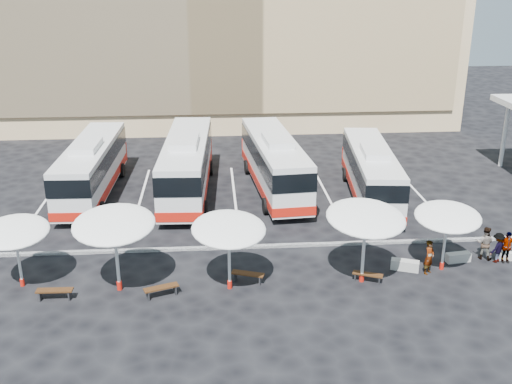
{
  "coord_description": "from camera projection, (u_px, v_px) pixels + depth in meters",
  "views": [
    {
      "loc": [
        -1.33,
        -27.9,
        13.84
      ],
      "look_at": [
        1.0,
        3.0,
        2.2
      ],
      "focal_mm": 42.0,
      "sensor_mm": 36.0,
      "label": 1
    }
  ],
  "objects": [
    {
      "name": "bay_lines",
      "position": [
        235.0,
        197.0,
        38.47
      ],
      "size": [
        24.15,
        12.0,
        0.01
      ],
      "color": "white",
      "rests_on": "ground"
    },
    {
      "name": "wood_bench_1",
      "position": [
        161.0,
        289.0,
        26.74
      ],
      "size": [
        1.61,
        0.92,
        0.48
      ],
      "rotation": [
        0.0,
        0.0,
        0.35
      ],
      "color": "black",
      "rests_on": "ground"
    },
    {
      "name": "bus_1",
      "position": [
        187.0,
        163.0,
        38.54
      ],
      "size": [
        3.35,
        12.65,
        3.98
      ],
      "rotation": [
        0.0,
        0.0,
        -0.05
      ],
      "color": "silver",
      "rests_on": "ground"
    },
    {
      "name": "bus_2",
      "position": [
        274.0,
        161.0,
        39.1
      ],
      "size": [
        3.63,
        12.37,
        3.87
      ],
      "rotation": [
        0.0,
        0.0,
        0.09
      ],
      "color": "silver",
      "rests_on": "ground"
    },
    {
      "name": "sunshade_3",
      "position": [
        366.0,
        218.0,
        27.03
      ],
      "size": [
        4.28,
        4.31,
        3.8
      ],
      "rotation": [
        0.0,
        0.0,
        0.2
      ],
      "color": "silver",
      "rests_on": "ground"
    },
    {
      "name": "curb_divider",
      "position": [
        241.0,
        247.0,
        31.44
      ],
      "size": [
        34.0,
        0.25,
        0.15
      ],
      "primitive_type": "cube",
      "color": "black",
      "rests_on": "ground"
    },
    {
      "name": "wood_bench_2",
      "position": [
        248.0,
        275.0,
        27.96
      ],
      "size": [
        1.6,
        0.9,
        0.47
      ],
      "rotation": [
        0.0,
        0.0,
        -0.34
      ],
      "color": "black",
      "rests_on": "ground"
    },
    {
      "name": "sunshade_1",
      "position": [
        114.0,
        225.0,
        26.29
      ],
      "size": [
        3.66,
        3.7,
        3.82
      ],
      "rotation": [
        0.0,
        0.0,
        -0.0
      ],
      "color": "silver",
      "rests_on": "ground"
    },
    {
      "name": "sunshade_4",
      "position": [
        448.0,
        217.0,
        28.32
      ],
      "size": [
        3.87,
        3.89,
        3.27
      ],
      "rotation": [
        0.0,
        0.0,
        -0.28
      ],
      "color": "silver",
      "rests_on": "ground"
    },
    {
      "name": "sunshade_2",
      "position": [
        229.0,
        229.0,
        26.5
      ],
      "size": [
        4.04,
        4.08,
        3.5
      ],
      "rotation": [
        0.0,
        0.0,
        0.24
      ],
      "color": "silver",
      "rests_on": "ground"
    },
    {
      "name": "sunshade_0",
      "position": [
        14.0,
        232.0,
        26.79
      ],
      "size": [
        3.61,
        3.64,
        3.23
      ],
      "rotation": [
        0.0,
        0.0,
        0.18
      ],
      "color": "silver",
      "rests_on": "ground"
    },
    {
      "name": "wood_bench_0",
      "position": [
        55.0,
        292.0,
        26.49
      ],
      "size": [
        1.61,
        0.47,
        0.49
      ],
      "rotation": [
        0.0,
        0.0,
        -0.03
      ],
      "color": "black",
      "rests_on": "ground"
    },
    {
      "name": "wood_bench_3",
      "position": [
        368.0,
        276.0,
        28.0
      ],
      "size": [
        1.44,
        0.88,
        0.43
      ],
      "rotation": [
        0.0,
        0.0,
        -0.4
      ],
      "color": "black",
      "rests_on": "ground"
    },
    {
      "name": "passenger_2",
      "position": [
        507.0,
        247.0,
        29.75
      ],
      "size": [
        0.98,
        0.45,
        1.63
      ],
      "primitive_type": "imported",
      "rotation": [
        0.0,
        0.0,
        -0.06
      ],
      "color": "black",
      "rests_on": "ground"
    },
    {
      "name": "passenger_1",
      "position": [
        485.0,
        243.0,
        30.04
      ],
      "size": [
        1.05,
        0.99,
        1.73
      ],
      "primitive_type": "imported",
      "rotation": [
        0.0,
        0.0,
        2.62
      ],
      "color": "black",
      "rests_on": "ground"
    },
    {
      "name": "conc_bench_1",
      "position": [
        458.0,
        257.0,
        29.97
      ],
      "size": [
        1.28,
        0.58,
        0.46
      ],
      "primitive_type": "cube",
      "rotation": [
        0.0,
        0.0,
        0.14
      ],
      "color": "#979791",
      "rests_on": "ground"
    },
    {
      "name": "bus_0",
      "position": [
        92.0,
        166.0,
        38.35
      ],
      "size": [
        3.05,
        11.85,
        3.74
      ],
      "rotation": [
        0.0,
        0.0,
        -0.03
      ],
      "color": "silver",
      "rests_on": "ground"
    },
    {
      "name": "bus_3",
      "position": [
        371.0,
        171.0,
        37.69
      ],
      "size": [
        3.52,
        11.44,
        3.57
      ],
      "rotation": [
        0.0,
        0.0,
        -0.1
      ],
      "color": "silver",
      "rests_on": "ground"
    },
    {
      "name": "passenger_3",
      "position": [
        497.0,
        248.0,
        29.77
      ],
      "size": [
        1.16,
        1.02,
        1.56
      ],
      "primitive_type": "imported",
      "rotation": [
        0.0,
        0.0,
        3.68
      ],
      "color": "black",
      "rests_on": "ground"
    },
    {
      "name": "conc_bench_2",
      "position": [
        509.0,
        256.0,
        30.19
      ],
      "size": [
        1.12,
        0.54,
        0.4
      ],
      "primitive_type": "cube",
      "rotation": [
        0.0,
        0.0,
        -0.17
      ],
      "color": "#979791",
      "rests_on": "ground"
    },
    {
      "name": "ground",
      "position": [
        241.0,
        252.0,
        31.0
      ],
      "size": [
        120.0,
        120.0,
        0.0
      ],
      "primitive_type": "plane",
      "color": "black",
      "rests_on": "ground"
    },
    {
      "name": "passenger_0",
      "position": [
        429.0,
        257.0,
        28.61
      ],
      "size": [
        0.74,
        0.73,
        1.71
      ],
      "primitive_type": "imported",
      "rotation": [
        0.0,
        0.0,
        0.75
      ],
      "color": "black",
      "rests_on": "ground"
    },
    {
      "name": "conc_bench_0",
      "position": [
        405.0,
        265.0,
        29.15
      ],
      "size": [
        1.41,
        0.91,
        0.5
      ],
      "primitive_type": "cube",
      "rotation": [
        0.0,
        0.0,
        -0.38
      ],
      "color": "#979791",
      "rests_on": "ground"
    }
  ]
}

